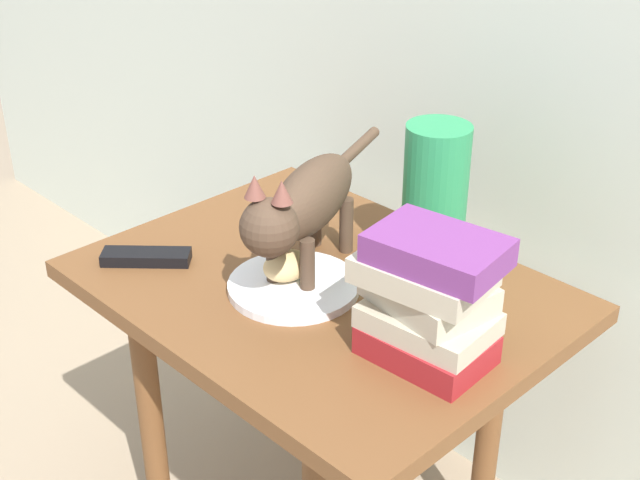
{
  "coord_description": "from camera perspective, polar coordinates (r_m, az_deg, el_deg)",
  "views": [
    {
      "loc": [
        0.88,
        -0.86,
        1.33
      ],
      "look_at": [
        0.0,
        0.0,
        0.67
      ],
      "focal_mm": 49.05,
      "sensor_mm": 36.0,
      "label": 1
    }
  ],
  "objects": [
    {
      "name": "cat",
      "position": [
        1.39,
        -1.02,
        2.39
      ],
      "size": [
        0.21,
        0.45,
        0.23
      ],
      "color": "#4C3828",
      "rests_on": "side_table"
    },
    {
      "name": "side_table",
      "position": [
        1.48,
        0.0,
        -5.71
      ],
      "size": [
        0.76,
        0.57,
        0.59
      ],
      "color": "brown",
      "rests_on": "ground"
    },
    {
      "name": "tv_remote",
      "position": [
        1.52,
        -11.27,
        -1.09
      ],
      "size": [
        0.14,
        0.14,
        0.02
      ],
      "primitive_type": "cube",
      "rotation": [
        0.0,
        0.0,
        0.77
      ],
      "color": "black",
      "rests_on": "side_table"
    },
    {
      "name": "book_stack",
      "position": [
        1.22,
        7.12,
        -3.69
      ],
      "size": [
        0.21,
        0.16,
        0.19
      ],
      "color": "maroon",
      "rests_on": "side_table"
    },
    {
      "name": "bread_roll",
      "position": [
        1.41,
        -2.18,
        -1.69
      ],
      "size": [
        0.08,
        0.09,
        0.05
      ],
      "primitive_type": "ellipsoid",
      "rotation": [
        0.0,
        0.0,
        1.3
      ],
      "color": "#E0BC7A",
      "rests_on": "plate"
    },
    {
      "name": "plate",
      "position": [
        1.41,
        -1.73,
        -3.01
      ],
      "size": [
        0.21,
        0.21,
        0.01
      ],
      "primitive_type": "cylinder",
      "color": "white",
      "rests_on": "side_table"
    },
    {
      "name": "green_vase",
      "position": [
        1.43,
        7.48,
        2.61
      ],
      "size": [
        0.11,
        0.11,
        0.26
      ],
      "primitive_type": "cylinder",
      "color": "#288C51",
      "rests_on": "side_table"
    }
  ]
}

